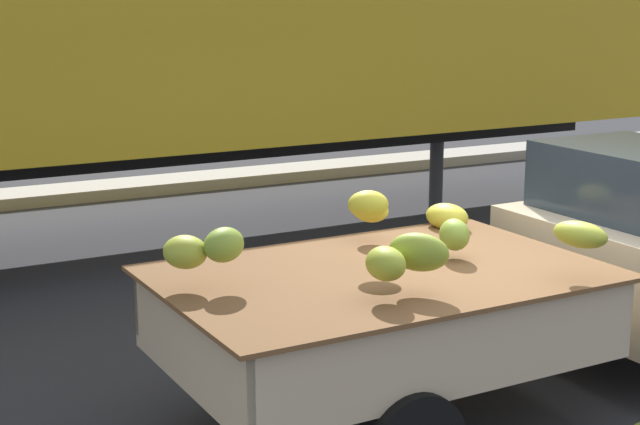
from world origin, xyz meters
TOP-DOWN VIEW (x-y plane):
  - ground at (0.00, 0.00)m, footprint 220.00×220.00m
  - curb_strip at (0.00, 8.38)m, footprint 80.00×0.80m
  - pickup_truck at (1.03, 0.10)m, footprint 5.03×1.98m
  - semi_trailer at (-0.24, 5.27)m, footprint 12.05×2.84m

SIDE VIEW (x-z plane):
  - ground at x=0.00m, z-range 0.00..0.00m
  - curb_strip at x=0.00m, z-range 0.00..0.16m
  - pickup_truck at x=1.03m, z-range 0.03..1.73m
  - semi_trailer at x=-0.24m, z-range 0.57..4.52m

